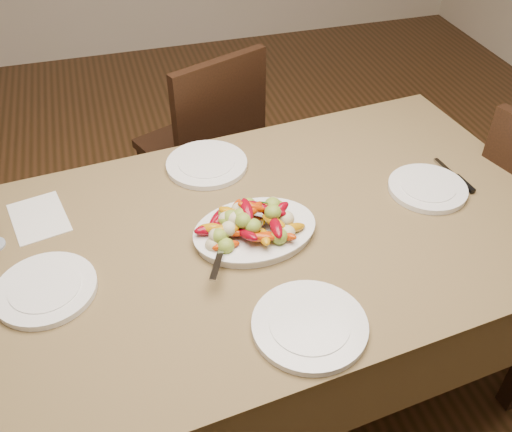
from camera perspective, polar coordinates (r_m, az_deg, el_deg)
The scene contains 12 objects.
floor at distance 2.27m, azimuth 0.75°, elevation -14.63°, with size 6.00×6.00×0.00m, color #3D2612.
dining_table at distance 1.92m, azimuth 0.00°, elevation -10.06°, with size 1.84×1.04×0.76m, color brown.
chair_far at distance 2.53m, azimuth -5.85°, elevation 6.92°, with size 0.42×0.42×0.95m, color black, non-canonical shape.
serving_platter at distance 1.63m, azimuth -0.12°, elevation -1.65°, with size 0.35×0.26×0.02m, color white.
roasted_vegetables at distance 1.59m, azimuth -0.12°, elevation -0.13°, with size 0.28×0.19×0.09m, color maroon, non-canonical shape.
serving_spoon at distance 1.56m, azimuth -1.81°, elevation -2.09°, with size 0.28×0.06×0.03m, color #9EA0A8, non-canonical shape.
plate_left at distance 1.58m, azimuth -20.28°, elevation -6.91°, with size 0.26×0.26×0.02m, color white.
plate_right at distance 1.87m, azimuth 16.77°, elevation 2.66°, with size 0.25×0.25×0.02m, color white.
plate_far at distance 1.91m, azimuth -4.94°, elevation 5.16°, with size 0.27×0.27×0.02m, color white.
plate_near at distance 1.41m, azimuth 5.38°, elevation -10.85°, with size 0.28×0.28×0.02m, color white.
menu_card at distance 1.82m, azimuth -20.89°, elevation -0.15°, with size 0.15×0.21×0.00m, color silver.
table_knife at distance 1.96m, azimuth 19.32°, elevation 3.70°, with size 0.02×0.20×0.01m, color #9EA0A8, non-canonical shape.
Camera 1 is at (-0.40, -1.24, 1.86)m, focal length 40.00 mm.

